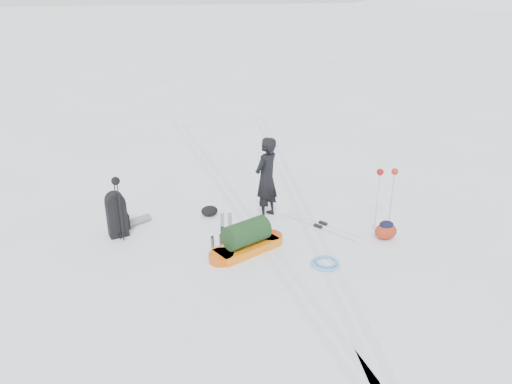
% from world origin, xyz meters
% --- Properties ---
extents(ground, '(200.00, 200.00, 0.00)m').
position_xyz_m(ground, '(0.00, 0.00, 0.00)').
color(ground, white).
rests_on(ground, ground).
extents(snow_hill_backdrop, '(359.50, 192.00, 162.45)m').
position_xyz_m(snow_hill_backdrop, '(62.69, 84.02, -69.02)').
color(snow_hill_backdrop, white).
rests_on(snow_hill_backdrop, ground).
extents(ski_tracks, '(3.38, 17.97, 0.01)m').
position_xyz_m(ski_tracks, '(0.61, 0.88, 0.00)').
color(ski_tracks, silver).
rests_on(ski_tracks, ground).
extents(skier, '(0.78, 0.75, 1.79)m').
position_xyz_m(skier, '(0.38, 0.87, 0.90)').
color(skier, black).
rests_on(skier, ground).
extents(pulk_sled, '(1.69, 1.09, 0.63)m').
position_xyz_m(pulk_sled, '(-0.38, -0.49, 0.24)').
color(pulk_sled, orange).
rests_on(pulk_sled, ground).
extents(expedition_rucksack, '(0.89, 0.80, 0.94)m').
position_xyz_m(expedition_rucksack, '(-2.68, 0.82, 0.43)').
color(expedition_rucksack, black).
rests_on(expedition_rucksack, ground).
extents(ski_poles_black, '(0.17, 0.17, 1.34)m').
position_xyz_m(ski_poles_black, '(-2.67, 0.56, 1.10)').
color(ski_poles_black, black).
rests_on(ski_poles_black, ground).
extents(ski_poles_silver, '(0.43, 0.19, 1.35)m').
position_xyz_m(ski_poles_silver, '(2.51, -0.34, 1.13)').
color(ski_poles_silver, silver).
rests_on(ski_poles_silver, ground).
extents(touring_skis_grey, '(0.55, 1.66, 0.06)m').
position_xyz_m(touring_skis_grey, '(-0.60, 0.42, 0.01)').
color(touring_skis_grey, gray).
rests_on(touring_skis_grey, ground).
extents(touring_skis_white, '(1.24, 1.69, 0.07)m').
position_xyz_m(touring_skis_white, '(1.35, 0.12, 0.02)').
color(touring_skis_white, silver).
rests_on(touring_skis_white, ground).
extents(rope_coil, '(0.63, 0.63, 0.06)m').
position_xyz_m(rope_coil, '(0.89, -1.32, 0.03)').
color(rope_coil, '#5DA7E2').
rests_on(rope_coil, ground).
extents(small_daypack, '(0.52, 0.44, 0.39)m').
position_xyz_m(small_daypack, '(2.41, -0.70, 0.19)').
color(small_daypack, maroon).
rests_on(small_daypack, ground).
extents(thermos_pair, '(0.26, 0.15, 0.25)m').
position_xyz_m(thermos_pair, '(-0.90, -0.16, 0.12)').
color(thermos_pair, '#5A5B62').
rests_on(thermos_pair, ground).
extents(stuff_sack, '(0.38, 0.29, 0.23)m').
position_xyz_m(stuff_sack, '(-0.81, 1.22, 0.11)').
color(stuff_sack, black).
rests_on(stuff_sack, ground).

